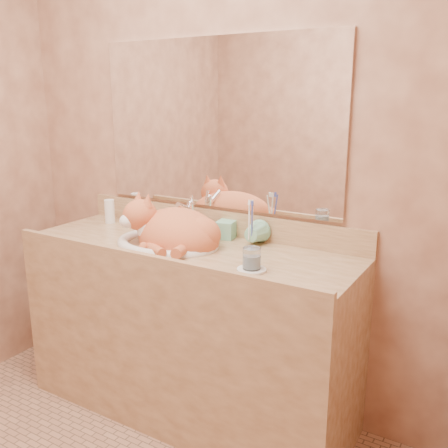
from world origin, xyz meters
The scene contains 12 objects.
wall_back centered at (0.00, 1.00, 1.25)m, with size 2.40×0.02×2.50m, color brown.
vanity_counter centered at (0.00, 0.72, 0.42)m, with size 1.60×0.55×0.85m, color olive, non-canonical shape.
mirror centered at (0.00, 0.99, 1.39)m, with size 1.30×0.02×0.80m, color white.
sink_basin centered at (-0.09, 0.70, 0.93)m, with size 0.49×0.41×0.15m, color white, non-canonical shape.
faucet centered at (-0.09, 0.90, 0.94)m, with size 0.05×0.13×0.19m, color white, non-canonical shape.
cat centered at (-0.07, 0.71, 0.93)m, with size 0.45×0.37×0.24m, color #BC502B, non-canonical shape.
soap_dispenser centered at (0.10, 0.89, 0.95)m, with size 0.09×0.09×0.19m, color #79C29D.
toothbrush_cup centered at (0.26, 0.86, 0.90)m, with size 0.11×0.11×0.10m, color #79C29D.
toothbrushes centered at (0.26, 0.86, 0.98)m, with size 0.04×0.04×0.22m, color white, non-canonical shape.
saucer centered at (0.42, 0.58, 0.85)m, with size 0.12×0.12×0.01m, color white.
water_glass centered at (0.42, 0.58, 0.90)m, with size 0.07×0.07×0.09m, color silver.
lotion_bottle centered at (-0.61, 0.87, 0.91)m, with size 0.05×0.05×0.13m, color white.
Camera 1 is at (1.28, -1.07, 1.52)m, focal length 40.00 mm.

